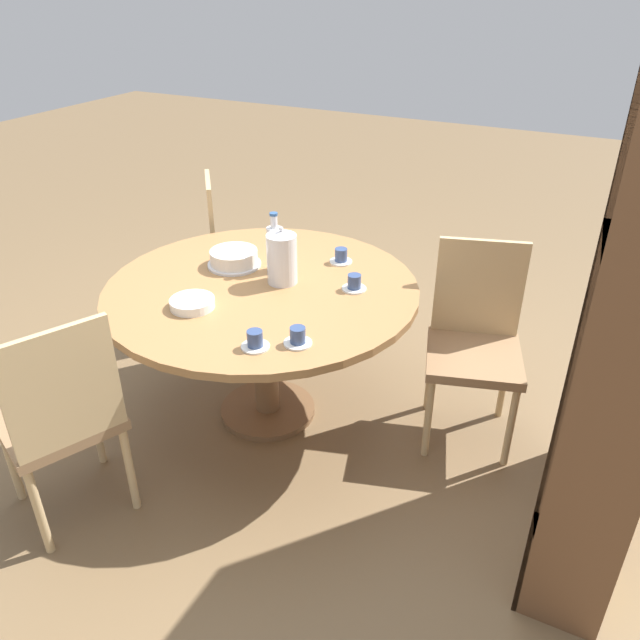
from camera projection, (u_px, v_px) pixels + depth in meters
name	position (u px, v px, depth m)	size (l,w,h in m)	color
ground_plane	(268.00, 411.00, 3.19)	(14.00, 14.00, 0.00)	brown
dining_table	(263.00, 306.00, 2.88)	(1.43, 1.43, 0.72)	brown
chair_a	(475.00, 340.00, 2.85)	(0.52, 0.52, 0.93)	tan
chair_b	(236.00, 248.00, 3.77)	(0.59, 0.59, 0.93)	tan
chair_c	(61.00, 417.00, 2.36)	(0.56, 0.56, 0.93)	tan
bookshelf	(620.00, 329.00, 2.06)	(0.93, 0.28, 1.95)	brown
coffee_pot	(282.00, 257.00, 2.80)	(0.14, 0.14, 0.27)	silver
water_bottle	(275.00, 247.00, 2.92)	(0.07, 0.07, 0.29)	silver
cake_main	(234.00, 258.00, 3.00)	(0.26, 0.26, 0.08)	silver
cup_a	(341.00, 257.00, 3.04)	(0.11, 0.11, 0.07)	silver
cup_b	(298.00, 337.00, 2.38)	(0.11, 0.11, 0.07)	silver
cup_c	(255.00, 341.00, 2.36)	(0.11, 0.11, 0.07)	silver
cup_d	(354.00, 284.00, 2.78)	(0.11, 0.11, 0.07)	silver
plate_stack	(192.00, 303.00, 2.64)	(0.19, 0.19, 0.04)	white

